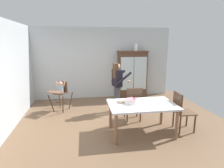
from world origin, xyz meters
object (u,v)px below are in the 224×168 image
Objects in this scene: high_chair_with_toddler at (60,90)px; birthday_cake at (131,101)px; dining_chair_right_end at (181,109)px; dining_table at (142,107)px; serving_bowl at (121,101)px; dining_chair_far_side at (133,102)px; adult_person at (117,82)px; ceramic_vase at (136,48)px; china_cabinet at (132,74)px.

high_chair_with_toddler is 3.39× the size of birthday_cake.
birthday_cake is 1.26m from dining_chair_right_end.
serving_bowl reaches higher than dining_table.
dining_chair_far_side is at bearing 48.52° from serving_bowl.
adult_person reaches higher than serving_bowl.
dining_table is at bearing -103.85° from ceramic_vase.
dining_chair_far_side is at bearing -0.76° from high_chair_with_toddler.
dining_chair_right_end is (1.24, -0.09, -0.24)m from birthday_cake.
high_chair_with_toddler is 2.35m from serving_bowl.
birthday_cake is at bearing 167.71° from adult_person.
ceramic_vase reaches higher than china_cabinet.
dining_chair_right_end reaches higher than high_chair_with_toddler.
dining_chair_right_end is (1.46, -0.20, -0.21)m from serving_bowl.
adult_person is 0.93m from dining_chair_far_side.
adult_person is at bearing 82.17° from serving_bowl.
ceramic_vase is 0.28× the size of high_chair_with_toddler.
dining_chair_right_end is at bearing 146.54° from dining_chair_far_side.
adult_person is 1.59× the size of dining_chair_far_side.
birthday_cake is at bearing -16.20° from high_chair_with_toddler.
serving_bowl is (-1.07, -2.76, -0.15)m from china_cabinet.
ceramic_vase reaches higher than adult_person.
serving_bowl is at bearing -18.20° from high_chair_with_toddler.
dining_chair_far_side is (-0.71, -2.22, -1.39)m from ceramic_vase.
adult_person reaches higher than birthday_cake.
serving_bowl is at bearing 153.38° from birthday_cake.
adult_person is (1.74, -0.43, 0.31)m from high_chair_with_toddler.
china_cabinet is 1.20× the size of adult_person.
high_chair_with_toddler is at bearing -159.75° from ceramic_vase.
high_chair_with_toddler is 0.62× the size of adult_person.
dining_table is 0.29m from birthday_cake.
dining_chair_right_end is at bearing -153.64° from adult_person.
china_cabinet reaches higher than high_chair_with_toddler.
china_cabinet is at bearing 68.71° from serving_bowl.
dining_chair_far_side and dining_chair_right_end have the same top height.
birthday_cake is (-0.86, -2.87, -0.13)m from china_cabinet.
birthday_cake reaches higher than serving_bowl.
adult_person is at bearing 91.54° from birthday_cake.
adult_person is at bearing 16.02° from high_chair_with_toddler.
dining_table is at bearing 92.32° from dining_chair_far_side.
dining_table is (0.28, -1.49, -0.32)m from adult_person.
china_cabinet reaches higher than adult_person.
china_cabinet is 1.93× the size of high_chair_with_toddler.
serving_bowl is at bearing 158.69° from dining_table.
china_cabinet is 3.01m from dining_table.
dining_table is 5.62× the size of birthday_cake.
dining_table is at bearing -101.77° from china_cabinet.
serving_bowl is (-1.19, -2.76, -1.18)m from ceramic_vase.
dining_chair_right_end is at bearing -2.81° from high_chair_with_toddler.
dining_chair_right_end is at bearing -84.79° from ceramic_vase.
high_chair_with_toddler is (-2.75, -1.01, -1.29)m from ceramic_vase.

